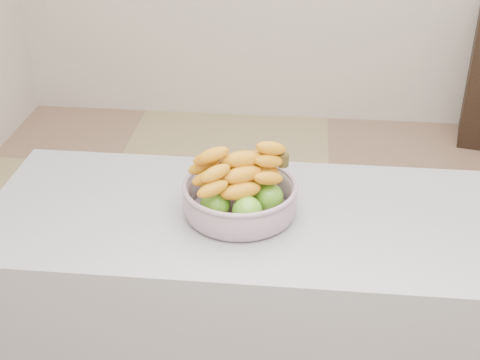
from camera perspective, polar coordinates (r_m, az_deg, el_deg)
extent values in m
plane|color=#9C8B5F|center=(2.82, 7.89, -11.80)|extent=(4.00, 4.00, 0.00)
cube|color=gray|center=(2.06, 9.06, -13.86)|extent=(2.00, 0.60, 0.90)
cylinder|color=#A4B7C4|center=(1.78, 0.00, -2.63)|extent=(0.26, 0.26, 0.01)
torus|color=#A4B7C4|center=(1.74, 0.00, -0.51)|extent=(0.30, 0.30, 0.01)
sphere|color=#458917|center=(1.69, 0.62, -2.67)|extent=(0.08, 0.08, 0.08)
sphere|color=#458917|center=(1.75, 2.46, -1.47)|extent=(0.08, 0.08, 0.08)
sphere|color=#458917|center=(1.81, 0.89, -0.24)|extent=(0.08, 0.08, 0.08)
sphere|color=#458917|center=(1.80, -1.84, -0.58)|extent=(0.08, 0.08, 0.08)
sphere|color=#458917|center=(1.72, -2.13, -2.08)|extent=(0.08, 0.08, 0.08)
ellipsoid|color=gold|center=(1.69, 0.07, -0.95)|extent=(0.19, 0.13, 0.04)
ellipsoid|color=gold|center=(1.73, -0.32, -0.15)|extent=(0.19, 0.11, 0.04)
ellipsoid|color=gold|center=(1.77, -0.69, 0.61)|extent=(0.20, 0.09, 0.04)
ellipsoid|color=gold|center=(1.69, 0.21, 0.46)|extent=(0.19, 0.14, 0.04)
ellipsoid|color=gold|center=(1.74, -0.21, 1.28)|extent=(0.20, 0.07, 0.04)
ellipsoid|color=gold|center=(1.70, 0.20, 1.79)|extent=(0.19, 0.11, 0.04)
cylinder|color=#3B3012|center=(1.73, 3.70, 1.73)|extent=(0.03, 0.03, 0.03)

